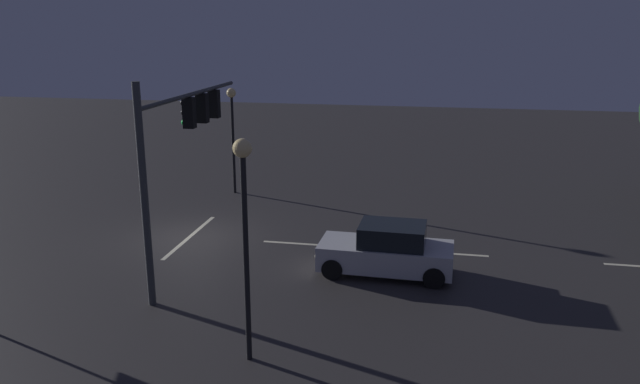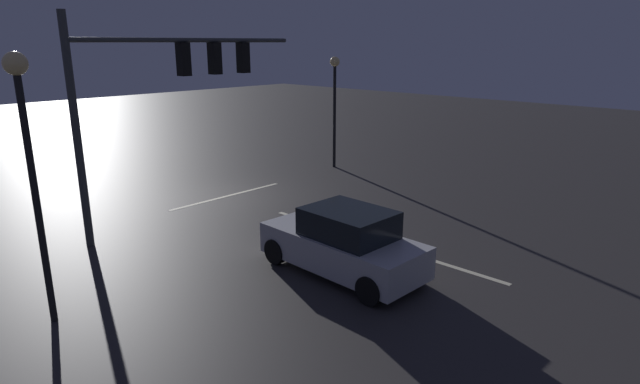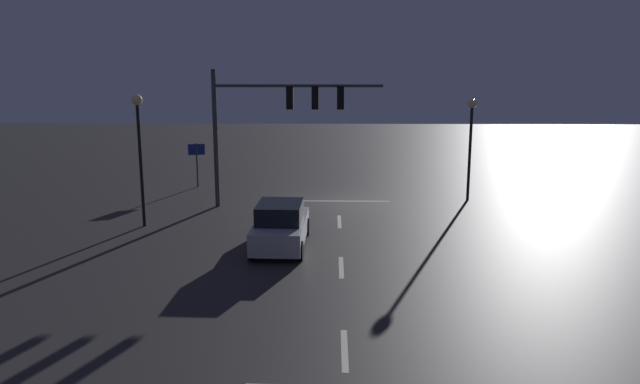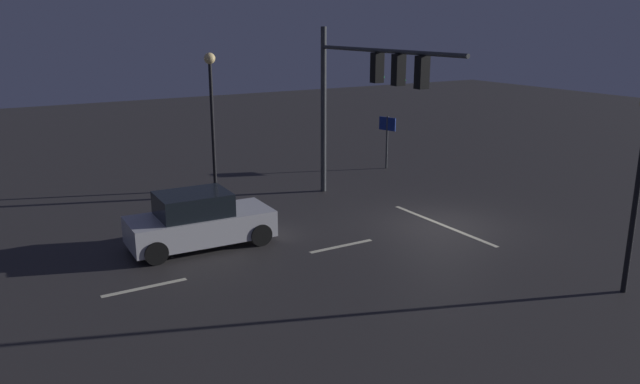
{
  "view_description": "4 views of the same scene",
  "coord_description": "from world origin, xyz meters",
  "px_view_note": "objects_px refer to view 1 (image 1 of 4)",
  "views": [
    {
      "loc": [
        21.17,
        9.08,
        7.95
      ],
      "look_at": [
        0.14,
        5.08,
        2.07
      ],
      "focal_mm": 34.83,
      "sensor_mm": 36.0,
      "label": 1
    },
    {
      "loc": [
        11.59,
        15.71,
        5.62
      ],
      "look_at": [
        0.84,
        5.59,
        1.43
      ],
      "focal_mm": 29.67,
      "sensor_mm": 36.0,
      "label": 2
    },
    {
      "loc": [
        0.3,
        29.33,
        6.65
      ],
      "look_at": [
        0.79,
        5.95,
        1.72
      ],
      "focal_mm": 34.1,
      "sensor_mm": 36.0,
      "label": 3
    },
    {
      "loc": [
        -14.97,
        13.64,
        6.59
      ],
      "look_at": [
        -0.81,
        5.24,
        2.08
      ],
      "focal_mm": 34.85,
      "sensor_mm": 36.0,
      "label": 4
    }
  ],
  "objects_px": {
    "car_approaching": "(387,251)",
    "street_lamp_left_kerb": "(232,120)",
    "traffic_signal_assembly": "(182,134)",
    "street_lamp_right_kerb": "(244,211)"
  },
  "relations": [
    {
      "from": "street_lamp_left_kerb",
      "to": "street_lamp_right_kerb",
      "type": "bearing_deg",
      "value": 19.61
    },
    {
      "from": "car_approaching",
      "to": "street_lamp_left_kerb",
      "type": "xyz_separation_m",
      "value": [
        -8.65,
        -8.05,
        2.71
      ]
    },
    {
      "from": "car_approaching",
      "to": "street_lamp_left_kerb",
      "type": "height_order",
      "value": "street_lamp_left_kerb"
    },
    {
      "from": "street_lamp_left_kerb",
      "to": "car_approaching",
      "type": "bearing_deg",
      "value": 42.96
    },
    {
      "from": "car_approaching",
      "to": "street_lamp_left_kerb",
      "type": "bearing_deg",
      "value": -137.04
    },
    {
      "from": "traffic_signal_assembly",
      "to": "street_lamp_left_kerb",
      "type": "distance_m",
      "value": 9.51
    },
    {
      "from": "traffic_signal_assembly",
      "to": "car_approaching",
      "type": "distance_m",
      "value": 7.57
    },
    {
      "from": "traffic_signal_assembly",
      "to": "street_lamp_left_kerb",
      "type": "xyz_separation_m",
      "value": [
        -9.33,
        -1.51,
        -1.03
      ]
    },
    {
      "from": "traffic_signal_assembly",
      "to": "street_lamp_right_kerb",
      "type": "xyz_separation_m",
      "value": [
        5.29,
        3.7,
        -0.76
      ]
    },
    {
      "from": "traffic_signal_assembly",
      "to": "street_lamp_left_kerb",
      "type": "relative_size",
      "value": 1.57
    }
  ]
}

